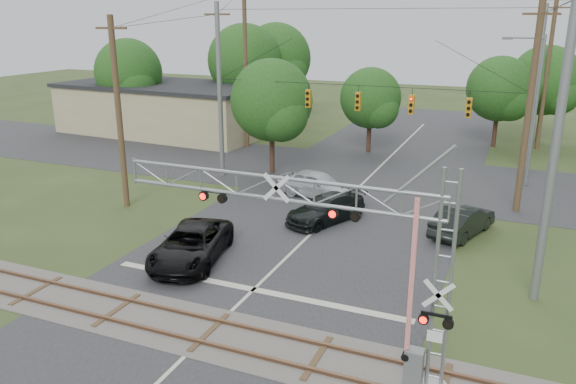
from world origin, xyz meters
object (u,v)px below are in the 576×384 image
at_px(traffic_signal_span, 373,101).
at_px(car_dark, 326,209).
at_px(crossing_gantry, 335,244).
at_px(sedan_silver, 317,184).
at_px(streetlight, 533,104).
at_px(commercial_building, 167,108).
at_px(pickup_black, 191,245).

height_order(traffic_signal_span, car_dark, traffic_signal_span).
height_order(crossing_gantry, sedan_silver, crossing_gantry).
bearing_deg(streetlight, traffic_signal_span, -146.99).
relative_size(sedan_silver, commercial_building, 0.24).
distance_m(car_dark, commercial_building, 27.95).
xyz_separation_m(traffic_signal_span, car_dark, (-0.87, -5.81, -5.03)).
relative_size(traffic_signal_span, sedan_silver, 4.01).
relative_size(car_dark, streetlight, 0.52).
bearing_deg(sedan_silver, streetlight, -45.50).
xyz_separation_m(crossing_gantry, car_dark, (-4.56, 12.55, -3.54)).
bearing_deg(pickup_black, crossing_gantry, -44.80).
xyz_separation_m(pickup_black, commercial_building, (-17.98, 24.54, 1.52)).
bearing_deg(traffic_signal_span, pickup_black, -110.10).
xyz_separation_m(commercial_building, streetlight, (31.55, -5.80, 3.02)).
height_order(pickup_black, sedan_silver, sedan_silver).
bearing_deg(sedan_silver, traffic_signal_span, -43.47).
relative_size(pickup_black, car_dark, 1.15).
bearing_deg(crossing_gantry, sedan_silver, 111.53).
bearing_deg(crossing_gantry, pickup_black, 147.73).
height_order(traffic_signal_span, streetlight, traffic_signal_span).
xyz_separation_m(pickup_black, sedan_silver, (1.99, 11.03, 0.03)).
bearing_deg(pickup_black, sedan_silver, 67.22).
distance_m(pickup_black, car_dark, 8.20).
bearing_deg(streetlight, crossing_gantry, -102.00).
xyz_separation_m(crossing_gantry, commercial_building, (-26.43, 29.88, -1.95)).
relative_size(crossing_gantry, car_dark, 2.15).
bearing_deg(traffic_signal_span, commercial_building, 153.14).
xyz_separation_m(crossing_gantry, traffic_signal_span, (-3.69, 18.36, 1.49)).
distance_m(car_dark, sedan_silver, 4.26).
relative_size(traffic_signal_span, streetlight, 2.03).
height_order(commercial_building, streetlight, streetlight).
bearing_deg(car_dark, sedan_silver, 141.11).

